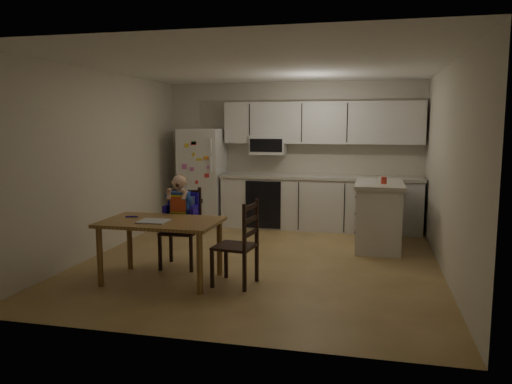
{
  "coord_description": "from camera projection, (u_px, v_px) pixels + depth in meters",
  "views": [
    {
      "loc": [
        1.39,
        -6.21,
        1.78
      ],
      "look_at": [
        0.04,
        -0.47,
        0.97
      ],
      "focal_mm": 35.0,
      "sensor_mm": 36.0,
      "label": 1
    }
  ],
  "objects": [
    {
      "name": "room",
      "position": [
        269.0,
        163.0,
        6.84
      ],
      "size": [
        4.52,
        5.01,
        2.51
      ],
      "color": "olive",
      "rests_on": "ground"
    },
    {
      "name": "refrigerator",
      "position": [
        203.0,
        177.0,
        8.85
      ],
      "size": [
        0.72,
        0.7,
        1.7
      ],
      "primitive_type": "cube",
      "color": "silver",
      "rests_on": "ground"
    },
    {
      "name": "kitchen_run",
      "position": [
        319.0,
        178.0,
        8.47
      ],
      "size": [
        3.37,
        0.62,
        2.15
      ],
      "color": "silver",
      "rests_on": "ground"
    },
    {
      "name": "kitchen_island",
      "position": [
        378.0,
        214.0,
        7.24
      ],
      "size": [
        0.68,
        1.29,
        0.95
      ],
      "color": "silver",
      "rests_on": "ground"
    },
    {
      "name": "red_cup",
      "position": [
        384.0,
        180.0,
        6.96
      ],
      "size": [
        0.08,
        0.08,
        0.1
      ],
      "primitive_type": "cylinder",
      "color": "#B83320",
      "rests_on": "kitchen_island"
    },
    {
      "name": "dining_table",
      "position": [
        161.0,
        229.0,
        5.64
      ],
      "size": [
        1.31,
        0.84,
        0.7
      ],
      "color": "brown",
      "rests_on": "ground"
    },
    {
      "name": "napkin",
      "position": [
        154.0,
        221.0,
        5.55
      ],
      "size": [
        0.32,
        0.28,
        0.01
      ],
      "primitive_type": "cube",
      "color": "#A9A9AE",
      "rests_on": "dining_table"
    },
    {
      "name": "toddler_spoon",
      "position": [
        131.0,
        217.0,
        5.81
      ],
      "size": [
        0.12,
        0.06,
        0.02
      ],
      "primitive_type": "cylinder",
      "rotation": [
        0.0,
        1.57,
        0.35
      ],
      "color": "#1F0DA8",
      "rests_on": "dining_table"
    },
    {
      "name": "chair_booster",
      "position": [
        181.0,
        211.0,
        6.22
      ],
      "size": [
        0.46,
        0.46,
        1.16
      ],
      "rotation": [
        0.0,
        0.0,
        0.06
      ],
      "color": "black",
      "rests_on": "ground"
    },
    {
      "name": "chair_side",
      "position": [
        243.0,
        238.0,
        5.47
      ],
      "size": [
        0.47,
        0.47,
        0.95
      ],
      "rotation": [
        0.0,
        0.0,
        -1.69
      ],
      "color": "black",
      "rests_on": "ground"
    }
  ]
}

